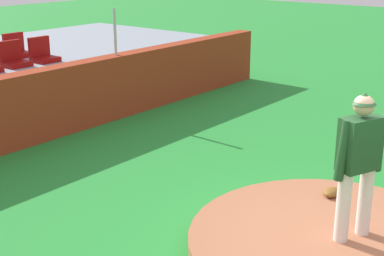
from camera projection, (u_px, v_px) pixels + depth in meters
ground_plane at (335, 255)px, 6.51m from camera, size 60.00×60.00×0.00m
pitchers_mound at (336, 246)px, 6.47m from camera, size 3.46×3.46×0.23m
pitcher at (359, 156)px, 6.15m from camera, size 0.69×0.41×1.72m
fielding_glove at (332, 192)px, 7.51m from camera, size 0.31×0.22×0.11m
brick_barrier at (18, 111)px, 9.96m from camera, size 14.63×0.40×1.32m
fence_post_right at (115, 32)px, 11.44m from camera, size 0.06×0.06×0.96m
stadium_chair_3 at (14, 58)px, 10.92m from camera, size 0.48×0.44×0.50m
stadium_chair_4 at (43, 54)px, 11.38m from camera, size 0.48×0.44×0.50m
stadium_chair_9 at (17, 49)px, 11.92m from camera, size 0.48×0.44×0.50m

